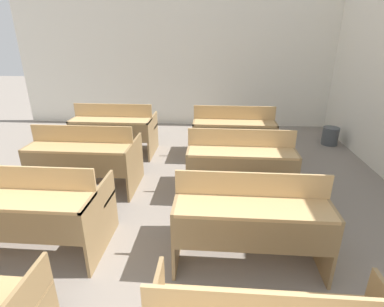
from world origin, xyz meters
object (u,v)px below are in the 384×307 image
at_px(bench_second_left, 31,207).
at_px(bench_back_right, 233,131).
at_px(bench_second_right, 249,215).
at_px(bench_third_left, 85,156).
at_px(bench_third_right, 240,161).
at_px(wastepaper_bin, 330,136).
at_px(bench_back_left, 115,128).

xyz_separation_m(bench_second_left, bench_back_right, (2.00, 2.50, 0.00)).
distance_m(bench_second_left, bench_second_right, 2.02).
xyz_separation_m(bench_second_left, bench_third_left, (0.00, 1.25, 0.00)).
bearing_deg(bench_second_right, bench_third_left, 148.75).
relative_size(bench_second_left, bench_second_right, 1.00).
bearing_deg(bench_second_left, bench_third_right, 31.66).
relative_size(bench_second_left, bench_third_left, 1.00).
bearing_deg(wastepaper_bin, bench_third_right, -132.62).
distance_m(bench_second_left, bench_third_right, 2.37).
distance_m(bench_third_right, bench_back_right, 1.26).
bearing_deg(bench_third_right, bench_back_left, 148.07).
relative_size(bench_third_right, bench_back_right, 1.00).
relative_size(bench_third_right, wastepaper_bin, 3.95).
height_order(bench_back_left, bench_back_right, same).
distance_m(bench_third_left, bench_back_right, 2.36).
distance_m(bench_second_right, wastepaper_bin, 3.74).
height_order(bench_second_left, bench_third_right, same).
height_order(bench_back_right, wastepaper_bin, bench_back_right).
distance_m(bench_third_left, wastepaper_bin, 4.38).
xyz_separation_m(bench_second_right, bench_back_left, (-2.02, 2.48, 0.00)).
xyz_separation_m(bench_third_left, wastepaper_bin, (3.87, 2.01, -0.29)).
bearing_deg(bench_third_right, bench_third_left, 179.97).
relative_size(bench_second_left, bench_back_right, 1.00).
distance_m(bench_third_right, bench_back_left, 2.39).
bearing_deg(bench_back_left, bench_third_right, -31.93).
height_order(bench_second_right, bench_third_right, same).
height_order(bench_third_right, bench_back_right, same).
distance_m(bench_second_right, bench_back_left, 3.20).
bearing_deg(bench_back_right, bench_second_left, -128.65).
height_order(bench_second_left, bench_back_left, same).
xyz_separation_m(bench_third_right, wastepaper_bin, (1.85, 2.02, -0.29)).
bearing_deg(bench_third_left, bench_second_right, -31.25).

